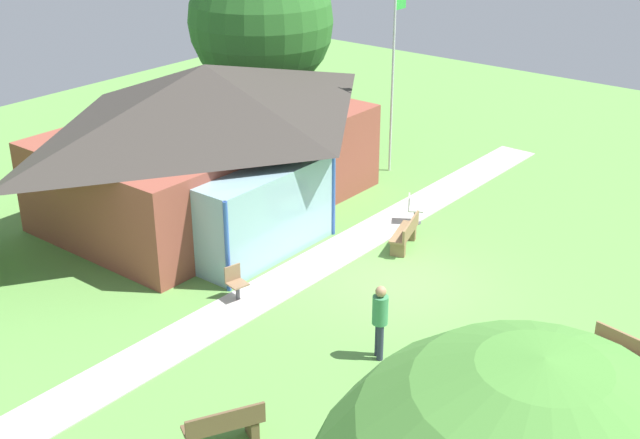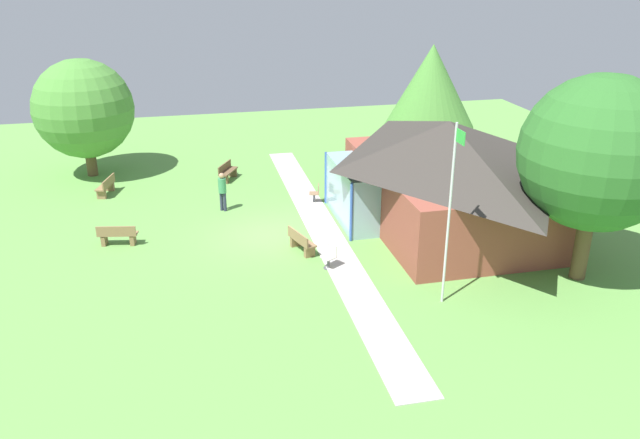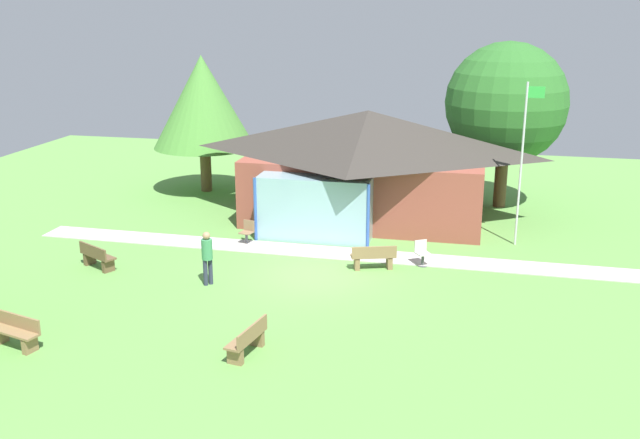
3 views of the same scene
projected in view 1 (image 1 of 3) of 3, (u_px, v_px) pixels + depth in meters
ground_plane at (402, 283)px, 21.04m from camera, size 44.00×44.00×0.00m
pavilion at (210, 136)px, 24.52m from camera, size 10.40×7.67×4.41m
footpath at (329, 257)px, 22.38m from camera, size 22.20×1.51×0.03m
flagpole at (393, 76)px, 27.08m from camera, size 0.64×0.08×5.93m
bench_rear_near_path at (405, 234)px, 22.76m from camera, size 1.56×0.88×0.84m
bench_front_center at (622, 355)px, 17.35m from camera, size 0.71×1.56×0.84m
bench_mid_left at (224, 427)px, 15.21m from camera, size 1.53×1.10×0.84m
patio_chair_lawn_spare at (413, 210)px, 24.27m from camera, size 0.61×0.61×0.86m
patio_chair_west at (236, 284)px, 20.16m from camera, size 0.53×0.53×0.86m
visitor_strolling_lawn at (380, 316)px, 17.59m from camera, size 0.34×0.34×1.74m
tree_behind_pavilion_right at (261, 22)px, 29.18m from camera, size 5.13×5.13×7.06m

